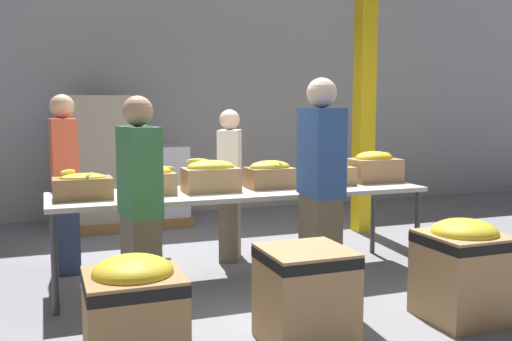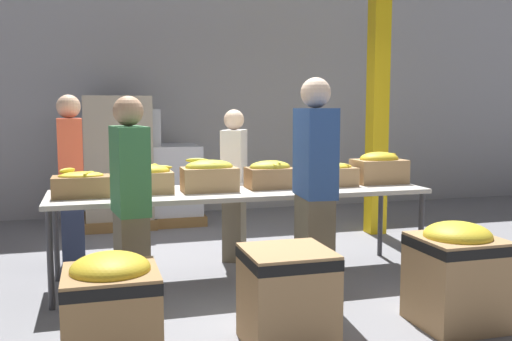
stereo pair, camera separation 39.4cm
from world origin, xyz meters
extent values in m
plane|color=gray|center=(0.00, 0.00, 0.00)|extent=(30.00, 30.00, 0.00)
cube|color=#A8A8AD|center=(0.00, 3.50, 2.00)|extent=(16.00, 0.08, 4.00)
cube|color=beige|center=(0.00, 0.00, 0.80)|extent=(3.33, 0.89, 0.04)
cylinder|color=#38383D|center=(-1.60, -0.38, 0.39)|extent=(0.05, 0.05, 0.78)
cylinder|color=#38383D|center=(1.60, -0.38, 0.39)|extent=(0.05, 0.05, 0.78)
cylinder|color=#38383D|center=(-1.60, 0.38, 0.39)|extent=(0.05, 0.05, 0.78)
cylinder|color=#38383D|center=(1.60, 0.38, 0.39)|extent=(0.05, 0.05, 0.78)
cube|color=olive|center=(-1.37, -0.05, 0.90)|extent=(0.46, 0.28, 0.17)
ellipsoid|color=yellow|center=(-1.37, -0.05, 0.99)|extent=(0.36, 0.22, 0.06)
ellipsoid|color=yellow|center=(-1.47, 0.00, 1.03)|extent=(0.15, 0.16, 0.05)
ellipsoid|color=yellow|center=(-1.31, -0.08, 1.01)|extent=(0.11, 0.19, 0.04)
cube|color=tan|center=(-0.83, 0.01, 0.91)|extent=(0.43, 0.28, 0.18)
ellipsoid|color=yellow|center=(-0.83, 0.01, 1.01)|extent=(0.39, 0.25, 0.11)
ellipsoid|color=yellow|center=(-0.70, 0.02, 1.04)|extent=(0.19, 0.11, 0.05)
ellipsoid|color=yellow|center=(-0.82, 0.00, 1.03)|extent=(0.23, 0.10, 0.06)
ellipsoid|color=yellow|center=(-0.77, 0.03, 1.05)|extent=(0.10, 0.16, 0.04)
ellipsoid|color=yellow|center=(-0.94, -0.03, 1.04)|extent=(0.19, 0.16, 0.05)
cube|color=tan|center=(-0.29, -0.01, 0.92)|extent=(0.48, 0.30, 0.21)
ellipsoid|color=gold|center=(-0.29, -0.01, 1.03)|extent=(0.42, 0.26, 0.12)
ellipsoid|color=gold|center=(-0.34, 0.03, 1.07)|extent=(0.15, 0.11, 0.04)
ellipsoid|color=gold|center=(-0.31, -0.08, 1.06)|extent=(0.16, 0.09, 0.04)
ellipsoid|color=gold|center=(-0.38, 0.08, 1.08)|extent=(0.21, 0.10, 0.05)
cube|color=olive|center=(0.28, 0.03, 0.91)|extent=(0.42, 0.31, 0.19)
ellipsoid|color=gold|center=(0.28, 0.03, 1.01)|extent=(0.38, 0.24, 0.12)
ellipsoid|color=gold|center=(0.34, 0.01, 1.05)|extent=(0.05, 0.19, 0.04)
ellipsoid|color=gold|center=(0.36, 0.10, 1.04)|extent=(0.06, 0.21, 0.04)
ellipsoid|color=gold|center=(0.29, -0.02, 1.03)|extent=(0.07, 0.18, 0.05)
cube|color=tan|center=(0.87, 0.02, 0.90)|extent=(0.47, 0.30, 0.17)
ellipsoid|color=yellow|center=(0.87, 0.02, 1.00)|extent=(0.43, 0.25, 0.08)
ellipsoid|color=yellow|center=(0.95, 0.00, 1.01)|extent=(0.19, 0.17, 0.05)
ellipsoid|color=yellow|center=(0.73, -0.06, 1.03)|extent=(0.18, 0.19, 0.04)
cube|color=tan|center=(1.41, 0.08, 0.93)|extent=(0.49, 0.33, 0.23)
ellipsoid|color=gold|center=(1.41, 0.08, 1.05)|extent=(0.39, 0.29, 0.13)
ellipsoid|color=gold|center=(1.49, 0.08, 1.09)|extent=(0.15, 0.09, 0.04)
ellipsoid|color=gold|center=(1.51, 0.06, 1.09)|extent=(0.16, 0.06, 0.04)
cube|color=#6B604C|center=(0.11, 0.68, 0.36)|extent=(0.32, 0.39, 0.73)
cube|color=silver|center=(0.11, 0.68, 1.02)|extent=(0.36, 0.46, 0.60)
sphere|color=beige|center=(0.11, 0.68, 1.43)|extent=(0.20, 0.20, 0.20)
cube|color=#6B604C|center=(0.42, -0.72, 0.42)|extent=(0.26, 0.42, 0.84)
cube|color=#2D5199|center=(0.42, -0.72, 1.19)|extent=(0.28, 0.50, 0.70)
sphere|color=beige|center=(0.42, -0.72, 1.66)|extent=(0.24, 0.24, 0.24)
cube|color=#2D3856|center=(-1.48, 0.80, 0.40)|extent=(0.22, 0.39, 0.79)
cube|color=#EA5B3D|center=(-1.48, 0.80, 1.12)|extent=(0.24, 0.46, 0.65)
sphere|color=#DBAD89|center=(-1.48, 0.80, 1.56)|extent=(0.22, 0.22, 0.22)
cube|color=#6B604C|center=(-1.01, -0.69, 0.39)|extent=(0.25, 0.39, 0.77)
cube|color=#387A47|center=(-1.01, -0.69, 1.09)|extent=(0.27, 0.46, 0.64)
sphere|color=tan|center=(-1.01, -0.69, 1.52)|extent=(0.22, 0.22, 0.22)
cube|color=#A37A4C|center=(-1.19, -1.51, 0.29)|extent=(0.55, 0.55, 0.59)
cube|color=black|center=(-1.19, -1.51, 0.53)|extent=(0.56, 0.56, 0.07)
ellipsoid|color=gold|center=(-1.19, -1.51, 0.60)|extent=(0.47, 0.47, 0.19)
cube|color=tan|center=(-0.08, -1.51, 0.32)|extent=(0.55, 0.55, 0.64)
cube|color=black|center=(-0.08, -1.51, 0.58)|extent=(0.55, 0.55, 0.07)
cube|color=tan|center=(1.18, -1.51, 0.32)|extent=(0.56, 0.56, 0.64)
cube|color=black|center=(1.18, -1.51, 0.59)|extent=(0.56, 0.56, 0.07)
ellipsoid|color=yellow|center=(1.18, -1.51, 0.65)|extent=(0.47, 0.47, 0.19)
cube|color=yellow|center=(2.08, 1.39, 2.00)|extent=(0.21, 0.21, 4.00)
cube|color=olive|center=(-0.87, 2.90, 0.07)|extent=(0.98, 0.98, 0.13)
cube|color=#B2B7C1|center=(-0.87, 2.90, 0.83)|extent=(0.90, 0.90, 1.40)
cube|color=olive|center=(-0.96, 2.71, 0.07)|extent=(0.91, 0.91, 0.13)
cube|color=#A39984|center=(-0.96, 2.71, 0.91)|extent=(0.84, 0.84, 1.56)
cube|color=olive|center=(-0.32, 2.79, 0.07)|extent=(0.94, 0.94, 0.13)
cube|color=silver|center=(-0.32, 2.79, 0.59)|extent=(0.87, 0.87, 0.92)
camera|label=1|loc=(-1.64, -4.77, 1.54)|focal=40.00mm
camera|label=2|loc=(-1.27, -4.89, 1.54)|focal=40.00mm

